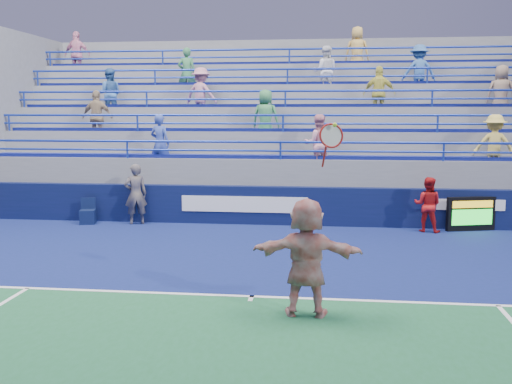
# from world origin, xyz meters

# --- Properties ---
(ground) EXTENTS (120.00, 120.00, 0.00)m
(ground) POSITION_xyz_m (0.00, 0.00, 0.00)
(ground) COLOR #333538
(sponsor_wall) EXTENTS (18.00, 0.32, 1.10)m
(sponsor_wall) POSITION_xyz_m (0.00, 6.50, 0.55)
(sponsor_wall) COLOR #091336
(sponsor_wall) RESTS_ON ground
(bleacher_stand) EXTENTS (18.00, 5.60, 6.13)m
(bleacher_stand) POSITION_xyz_m (0.00, 10.27, 1.55)
(bleacher_stand) COLOR slate
(bleacher_stand) RESTS_ON ground
(serve_speed_board) EXTENTS (1.34, 0.49, 0.93)m
(serve_speed_board) POSITION_xyz_m (5.18, 6.22, 0.47)
(serve_speed_board) COLOR black
(serve_speed_board) RESTS_ON ground
(judge_chair) EXTENTS (0.51, 0.51, 0.74)m
(judge_chair) POSITION_xyz_m (-5.48, 5.98, 0.24)
(judge_chair) COLOR #0B1537
(judge_chair) RESTS_ON ground
(tennis_player) EXTENTS (1.77, 0.62, 3.04)m
(tennis_player) POSITION_xyz_m (0.96, -0.76, 0.95)
(tennis_player) COLOR silver
(tennis_player) RESTS_ON ground
(line_judge) EXTENTS (0.75, 0.64, 1.74)m
(line_judge) POSITION_xyz_m (-4.08, 6.10, 0.87)
(line_judge) COLOR #151A3B
(line_judge) RESTS_ON ground
(ball_girl) EXTENTS (0.86, 0.76, 1.48)m
(ball_girl) POSITION_xyz_m (4.00, 5.98, 0.74)
(ball_girl) COLOR #B31416
(ball_girl) RESTS_ON ground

